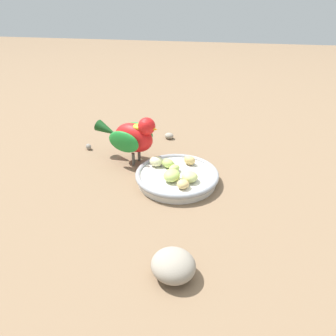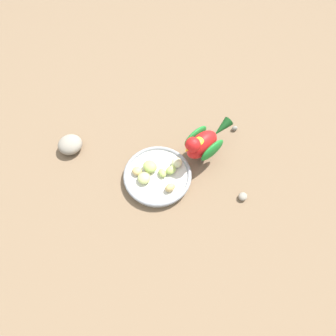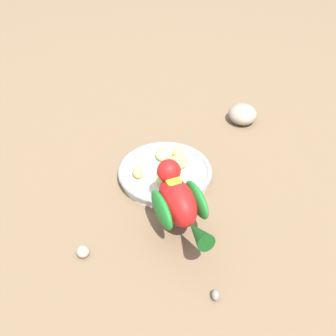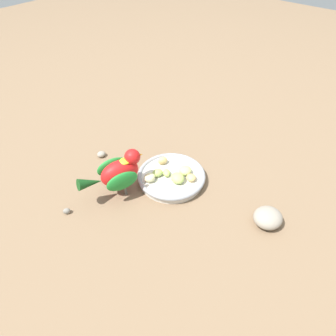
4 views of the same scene
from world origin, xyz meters
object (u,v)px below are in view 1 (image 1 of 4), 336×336
at_px(apple_piece_1, 176,169).
at_px(pebble_0, 169,136).
at_px(parrot, 132,136).
at_px(rock_large, 173,265).
at_px(apple_piece_6, 156,161).
at_px(apple_piece_2, 189,160).
at_px(apple_piece_3, 168,163).
at_px(apple_piece_4, 183,184).
at_px(pebble_1, 89,147).
at_px(feeding_bowl, 177,177).
at_px(apple_piece_5, 172,176).
at_px(apple_piece_0, 190,177).

relative_size(apple_piece_1, pebble_0, 1.08).
xyz_separation_m(apple_piece_1, parrot, (-0.12, 0.06, 0.04)).
bearing_deg(rock_large, apple_piece_6, 105.94).
bearing_deg(apple_piece_2, pebble_0, 113.50).
bearing_deg(apple_piece_3, apple_piece_4, -60.56).
xyz_separation_m(apple_piece_1, apple_piece_4, (0.02, -0.06, 0.00)).
relative_size(apple_piece_1, pebble_1, 1.49).
xyz_separation_m(feeding_bowl, apple_piece_3, (-0.03, 0.03, 0.02)).
bearing_deg(apple_piece_2, apple_piece_6, -165.47).
distance_m(apple_piece_4, apple_piece_5, 0.04).
distance_m(apple_piece_6, rock_large, 0.32).
height_order(apple_piece_0, apple_piece_6, apple_piece_6).
relative_size(apple_piece_0, apple_piece_1, 1.29).
xyz_separation_m(apple_piece_3, apple_piece_4, (0.05, -0.08, -0.00)).
bearing_deg(apple_piece_1, apple_piece_3, 142.54).
distance_m(apple_piece_5, parrot, 0.16).
bearing_deg(apple_piece_0, apple_piece_3, 137.17).
bearing_deg(pebble_0, apple_piece_1, -76.50).
distance_m(apple_piece_5, apple_piece_6, 0.08).
height_order(apple_piece_4, parrot, parrot).
bearing_deg(apple_piece_1, rock_large, -82.68).
xyz_separation_m(apple_piece_2, apple_piece_5, (-0.03, -0.08, 0.00)).
bearing_deg(apple_piece_2, apple_piece_4, -91.21).
relative_size(feeding_bowl, parrot, 1.07).
xyz_separation_m(apple_piece_5, parrot, (-0.11, 0.10, 0.04)).
height_order(apple_piece_0, pebble_1, apple_piece_0).
bearing_deg(apple_piece_2, apple_piece_5, -109.79).
height_order(apple_piece_3, rock_large, rock_large).
height_order(feeding_bowl, apple_piece_5, apple_piece_5).
relative_size(apple_piece_0, parrot, 0.20).
relative_size(apple_piece_2, apple_piece_3, 0.97).
distance_m(apple_piece_1, apple_piece_3, 0.03).
distance_m(apple_piece_1, apple_piece_6, 0.05).
distance_m(apple_piece_0, pebble_0, 0.27).
xyz_separation_m(apple_piece_2, rock_large, (0.01, -0.32, -0.01)).
xyz_separation_m(apple_piece_1, apple_piece_6, (-0.05, 0.02, 0.00)).
relative_size(apple_piece_2, apple_piece_6, 0.92).
relative_size(apple_piece_6, pebble_1, 1.71).
height_order(apple_piece_1, pebble_1, apple_piece_1).
height_order(apple_piece_3, apple_piece_4, apple_piece_3).
bearing_deg(pebble_0, rock_large, -79.95).
height_order(feeding_bowl, apple_piece_0, apple_piece_0).
distance_m(feeding_bowl, apple_piece_1, 0.02).
relative_size(apple_piece_0, pebble_0, 1.40).
bearing_deg(pebble_1, rock_large, -53.68).
bearing_deg(apple_piece_3, rock_large, -78.90).
relative_size(apple_piece_0, apple_piece_2, 1.22).
bearing_deg(parrot, pebble_0, 86.54).
height_order(apple_piece_2, apple_piece_6, apple_piece_6).
relative_size(apple_piece_1, rock_large, 0.39).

